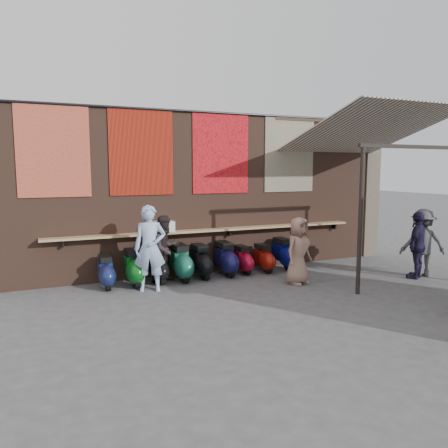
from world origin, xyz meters
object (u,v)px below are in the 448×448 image
object	(u,v)px
scooter_stool_7	(264,258)
shopper_grey	(423,243)
scooter_stool_3	(181,263)
shopper_navy	(417,245)
shelf_box	(161,227)
scooter_stool_6	(243,260)
scooter_stool_2	(158,267)
scooter_stool_0	(106,272)
scooter_stool_1	(133,268)
scooter_stool_8	(284,254)
diner_left	(150,248)
diner_right	(166,249)
scooter_stool_5	(225,259)
shopper_tan	(298,251)
scooter_stool_4	(201,261)

from	to	relation	value
scooter_stool_7	shopper_grey	size ratio (longest dim) A/B	0.44
scooter_stool_3	shopper_navy	world-z (taller)	shopper_navy
shelf_box	scooter_stool_6	size ratio (longest dim) A/B	0.83
scooter_stool_2	scooter_stool_0	bearing A→B (deg)	179.98
shopper_grey	scooter_stool_0	bearing A→B (deg)	13.32
scooter_stool_6	shopper_navy	world-z (taller)	shopper_navy
scooter_stool_1	scooter_stool_6	world-z (taller)	scooter_stool_1
scooter_stool_8	diner_left	world-z (taller)	diner_left
scooter_stool_0	scooter_stool_8	size ratio (longest dim) A/B	0.88
diner_left	shopper_grey	bearing A→B (deg)	3.60
scooter_stool_0	scooter_stool_7	distance (m)	3.92
shopper_navy	diner_right	bearing A→B (deg)	-47.26
scooter_stool_7	diner_right	bearing A→B (deg)	179.00
scooter_stool_8	diner_right	xyz separation A→B (m)	(-3.19, 0.00, 0.37)
scooter_stool_5	diner_left	world-z (taller)	diner_left
scooter_stool_0	scooter_stool_1	bearing A→B (deg)	-2.54
shopper_grey	shopper_tan	distance (m)	3.25
scooter_stool_2	scooter_stool_3	bearing A→B (deg)	-1.69
scooter_stool_3	shopper_grey	distance (m)	5.90
scooter_stool_4	scooter_stool_5	world-z (taller)	scooter_stool_5
scooter_stool_7	scooter_stool_8	xyz separation A→B (m)	(0.63, 0.04, 0.06)
scooter_stool_2	diner_right	world-z (taller)	diner_right
scooter_stool_4	shopper_grey	bearing A→B (deg)	-21.66
scooter_stool_2	scooter_stool_3	distance (m)	0.54
scooter_stool_5	scooter_stool_1	bearing A→B (deg)	-178.80
scooter_stool_4	diner_left	world-z (taller)	diner_left
shelf_box	shopper_navy	distance (m)	6.13
scooter_stool_3	shopper_tan	size ratio (longest dim) A/B	0.58
shelf_box	scooter_stool_2	distance (m)	0.97
diner_left	diner_right	world-z (taller)	diner_left
scooter_stool_1	shopper_tan	world-z (taller)	shopper_tan
scooter_stool_5	shopper_tan	world-z (taller)	shopper_tan
diner_right	shopper_navy	world-z (taller)	shopper_navy
scooter_stool_1	scooter_stool_8	world-z (taller)	scooter_stool_1
diner_left	shopper_navy	size ratio (longest dim) A/B	1.15
scooter_stool_2	scooter_stool_8	xyz separation A→B (m)	(3.37, 0.02, 0.05)
scooter_stool_5	shopper_tan	distance (m)	1.87
scooter_stool_3	shelf_box	bearing A→B (deg)	137.67
scooter_stool_2	scooter_stool_7	bearing A→B (deg)	-0.52
scooter_stool_1	scooter_stool_6	bearing A→B (deg)	1.63
shopper_grey	scooter_stool_1	bearing A→B (deg)	12.24
shopper_grey	scooter_stool_7	bearing A→B (deg)	-1.58
diner_right	shelf_box	bearing A→B (deg)	71.39
shelf_box	scooter_stool_1	xyz separation A→B (m)	(-0.74, -0.35, -0.85)
shelf_box	shopper_tan	xyz separation A→B (m)	(2.73, -1.69, -0.49)
scooter_stool_3	diner_left	size ratio (longest dim) A/B	0.48
scooter_stool_1	scooter_stool_4	world-z (taller)	scooter_stool_1
scooter_stool_2	scooter_stool_4	bearing A→B (deg)	2.21
shelf_box	scooter_stool_4	bearing A→B (deg)	-17.25
shopper_navy	diner_left	bearing A→B (deg)	-40.49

